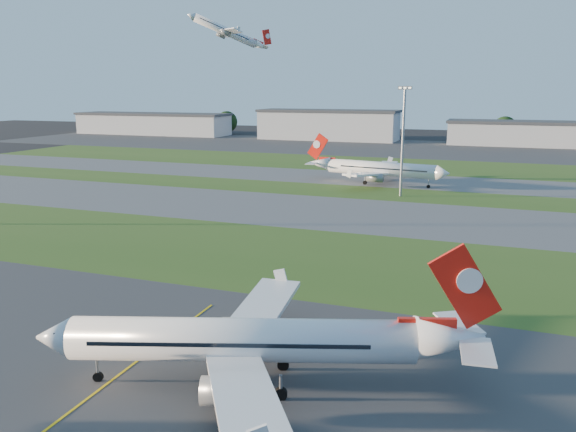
% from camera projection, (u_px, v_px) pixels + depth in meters
% --- Properties ---
extents(grass_strip_a, '(300.00, 34.00, 0.01)m').
position_uv_depth(grass_strip_a, '(248.00, 252.00, 88.10)').
color(grass_strip_a, '#34551C').
rests_on(grass_strip_a, ground).
extents(taxiway_a, '(300.00, 32.00, 0.01)m').
position_uv_depth(taxiway_a, '(312.00, 211.00, 118.37)').
color(taxiway_a, '#515154').
rests_on(taxiway_a, ground).
extents(grass_strip_b, '(300.00, 18.00, 0.01)m').
position_uv_depth(grass_strip_b, '(342.00, 191.00, 141.30)').
color(grass_strip_b, '#34551C').
rests_on(grass_strip_b, ground).
extents(taxiway_b, '(300.00, 26.00, 0.01)m').
position_uv_depth(taxiway_b, '(361.00, 179.00, 161.48)').
color(taxiway_b, '#515154').
rests_on(taxiway_b, ground).
extents(grass_strip_c, '(300.00, 40.00, 0.01)m').
position_uv_depth(grass_strip_c, '(382.00, 165.00, 191.74)').
color(grass_strip_c, '#34551C').
rests_on(grass_strip_c, ground).
extents(apron_far, '(400.00, 80.00, 0.01)m').
position_uv_depth(apron_far, '(408.00, 148.00, 246.78)').
color(apron_far, '#333335').
rests_on(apron_far, ground).
extents(airliner_parked, '(35.08, 29.59, 11.33)m').
position_uv_depth(airliner_parked, '(246.00, 341.00, 47.76)').
color(airliner_parked, white).
rests_on(airliner_parked, ground).
extents(airliner_taxiing, '(37.15, 31.28, 11.65)m').
position_uv_depth(airliner_taxiing, '(380.00, 169.00, 151.06)').
color(airliner_taxiing, white).
rests_on(airliner_taxiing, ground).
extents(airliner_departing, '(29.92, 26.11, 11.26)m').
position_uv_depth(airliner_departing, '(226.00, 31.00, 248.28)').
color(airliner_departing, white).
extents(light_mast_centre, '(3.20, 0.70, 25.80)m').
position_uv_depth(light_mast_centre, '(403.00, 134.00, 131.23)').
color(light_mast_centre, gray).
rests_on(light_mast_centre, ground).
extents(hangar_far_west, '(91.80, 23.00, 12.20)m').
position_uv_depth(hangar_far_west, '(153.00, 124.00, 322.86)').
color(hangar_far_west, '#ADB1B5').
rests_on(hangar_far_west, ground).
extents(hangar_west, '(71.40, 23.00, 15.20)m').
position_uv_depth(hangar_west, '(328.00, 125.00, 287.60)').
color(hangar_west, '#ADB1B5').
rests_on(hangar_west, ground).
extents(hangar_east, '(81.60, 23.00, 11.20)m').
position_uv_depth(hangar_east, '(540.00, 134.00, 254.76)').
color(hangar_east, '#ADB1B5').
rests_on(hangar_east, ground).
extents(tree_far_west, '(11.00, 11.00, 12.00)m').
position_uv_depth(tree_far_west, '(109.00, 121.00, 348.02)').
color(tree_far_west, black).
rests_on(tree_far_west, ground).
extents(tree_west, '(12.10, 12.10, 13.20)m').
position_uv_depth(tree_west, '(227.00, 122.00, 323.09)').
color(tree_west, black).
rests_on(tree_west, ground).
extents(tree_mid_west, '(9.90, 9.90, 10.80)m').
position_uv_depth(tree_mid_west, '(381.00, 128.00, 289.76)').
color(tree_mid_west, black).
rests_on(tree_mid_west, ground).
extents(tree_mid_east, '(11.55, 11.55, 12.60)m').
position_uv_depth(tree_mid_east, '(505.00, 128.00, 272.34)').
color(tree_mid_east, black).
rests_on(tree_mid_east, ground).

